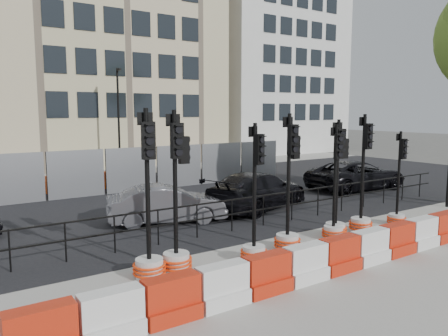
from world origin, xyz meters
TOP-DOWN VIEW (x-y plane):
  - ground at (0.00, 0.00)m, footprint 120.00×120.00m
  - sidewalk_near at (0.00, -3.00)m, footprint 40.00×6.00m
  - road at (0.00, 7.00)m, footprint 40.00×14.00m
  - sidewalk_far at (0.00, 16.00)m, footprint 40.00×4.00m
  - building_cream at (2.00, 21.99)m, footprint 15.00×10.06m
  - building_white at (17.00, 21.99)m, footprint 12.00×9.06m
  - kerb_railing at (0.00, 1.20)m, footprint 18.00×0.04m
  - heras_fencing at (-0.01, 9.80)m, footprint 14.33×1.72m
  - lamp_post_far at (0.50, 14.98)m, footprint 0.12×0.56m
  - barrier_row at (-0.00, -2.80)m, footprint 15.70×0.50m
  - traffic_signal_a at (-4.76, -0.81)m, footprint 0.72×0.72m
  - traffic_signal_b at (-4.07, -0.78)m, footprint 0.71×0.71m
  - traffic_signal_c at (-2.25, -1.25)m, footprint 0.65×0.65m
  - traffic_signal_d at (-0.98, -1.03)m, footprint 0.70×0.70m
  - traffic_signal_e at (0.74, -1.02)m, footprint 0.64×0.64m
  - traffic_signal_f at (0.99, -0.88)m, footprint 0.66×0.66m
  - traffic_signal_g at (2.01, -0.93)m, footprint 0.69×0.69m
  - traffic_signal_h at (3.59, -1.05)m, footprint 0.59×0.59m
  - car_b at (-2.33, 3.25)m, footprint 3.33×4.46m
  - car_c at (1.40, 3.27)m, footprint 4.82×5.92m
  - car_d at (7.59, 3.83)m, footprint 2.86×5.14m

SIDE VIEW (x-z plane):
  - ground at x=0.00m, z-range 0.00..0.00m
  - sidewalk_near at x=0.00m, z-range 0.00..0.02m
  - sidewalk_far at x=0.00m, z-range 0.00..0.02m
  - road at x=0.00m, z-range 0.00..0.03m
  - barrier_row at x=0.00m, z-range -0.03..0.77m
  - traffic_signal_h at x=3.59m, z-range -0.87..2.10m
  - car_b at x=-2.33m, z-range 0.00..1.24m
  - traffic_signal_e at x=0.74m, z-range -0.95..2.28m
  - car_d at x=7.59m, z-range 0.00..1.35m
  - heras_fencing at x=-0.01m, z-range -0.32..1.68m
  - traffic_signal_c at x=-2.25m, z-range -0.97..2.35m
  - kerb_railing at x=0.00m, z-range 0.19..1.19m
  - car_c at x=1.40m, z-range 0.00..1.38m
  - traffic_signal_g at x=2.01m, z-range -1.03..2.48m
  - traffic_signal_a at x=-4.76m, z-range -1.07..2.58m
  - traffic_signal_f at x=0.99m, z-range -0.88..2.48m
  - traffic_signal_d at x=-0.98m, z-range -0.92..2.61m
  - traffic_signal_b at x=-4.07m, z-range -0.95..2.67m
  - lamp_post_far at x=0.50m, z-range 0.22..6.22m
  - building_white at x=17.00m, z-range 0.00..16.00m
  - building_cream at x=2.00m, z-range 0.00..18.00m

